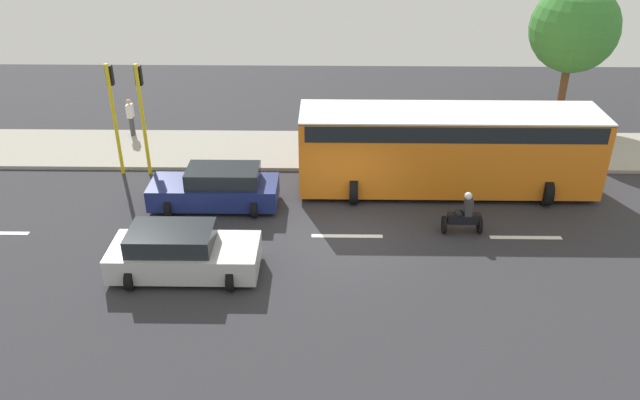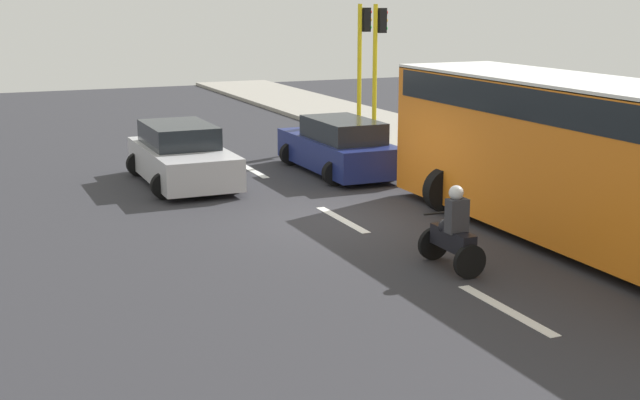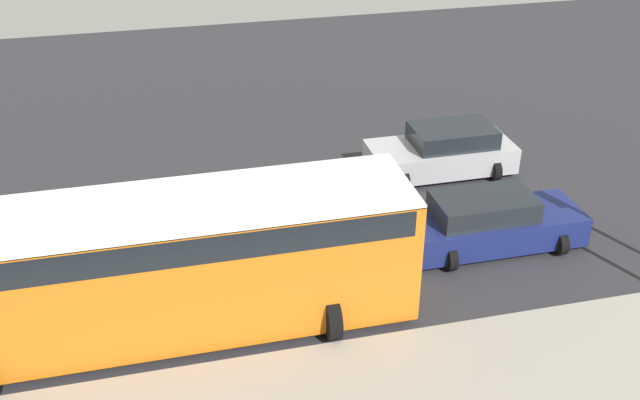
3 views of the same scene
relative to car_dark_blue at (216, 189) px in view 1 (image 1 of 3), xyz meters
The scene contains 13 objects.
ground_plane 5.18m from the car_dark_blue, 113.68° to the right, with size 40.00×60.00×0.10m, color #2D2D33.
sidewalk 6.84m from the car_dark_blue, 43.48° to the right, with size 4.00×60.00×0.15m, color #9E998E.
lane_stripe_north 10.91m from the car_dark_blue, 100.89° to the right, with size 0.20×2.40×0.01m, color white.
lane_stripe_mid 5.17m from the car_dark_blue, 113.68° to the right, with size 0.20×2.40×0.01m, color white.
lane_stripe_south 2.54m from the car_dark_blue, 147.47° to the left, with size 0.20×2.40×0.01m, color white.
car_dark_blue is the anchor object (origin of this frame).
car_silver 4.28m from the car_dark_blue, behind, with size 2.33×4.47×1.52m.
city_bus 8.68m from the car_dark_blue, 80.32° to the right, with size 3.20×11.00×3.16m.
motorcycle 8.78m from the car_dark_blue, 101.43° to the right, with size 0.60×1.30×1.53m.
pedestrian_near_signal 8.01m from the car_dark_blue, 37.29° to the left, with size 0.40×0.24×1.69m.
traffic_light_corner 4.77m from the car_dark_blue, 48.62° to the left, with size 0.49×0.24×4.50m.
traffic_light_midblock 5.56m from the car_dark_blue, 56.81° to the left, with size 0.49×0.24×4.50m.
street_tree_north 17.76m from the car_dark_blue, 60.11° to the right, with size 3.97×3.97×6.48m.
Camera 1 is at (-18.31, 0.62, 11.22)m, focal length 35.73 mm.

